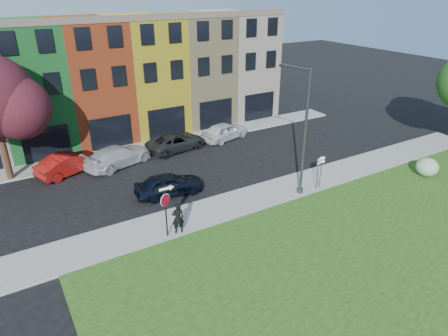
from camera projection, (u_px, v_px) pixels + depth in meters
ground at (279, 222)px, 23.34m from camera, size 120.00×120.00×0.00m
sidewalk_near at (275, 192)px, 26.58m from camera, size 40.00×3.00×0.12m
sidewalk_far at (141, 148)px, 33.60m from camera, size 40.00×2.40×0.12m
rowhouse_block at (117, 76)px, 36.57m from camera, size 30.00×10.12×10.00m
stop_sign at (165, 201)px, 20.94m from camera, size 1.05×0.11×3.09m
man at (178, 218)px, 21.80m from camera, size 0.81×0.66×1.83m
sedan_near at (169, 184)px, 26.05m from camera, size 2.68×4.78×1.51m
parked_car_red at (69, 163)px, 29.03m from camera, size 4.86×5.87×1.57m
parked_car_silver at (118, 156)px, 30.28m from camera, size 5.61×6.76×1.56m
parked_car_dark at (177, 142)px, 33.15m from camera, size 3.90×5.81×1.42m
parked_car_white at (225, 131)px, 35.34m from camera, size 3.97×5.44×1.56m
street_lamp at (302, 133)px, 24.82m from camera, size 0.69×2.57×8.12m
parking_sign_a at (321, 168)px, 26.41m from camera, size 0.30×0.16×2.38m
parking_sign_b at (318, 169)px, 26.30m from camera, size 0.32×0.11×2.33m
shrub at (427, 167)px, 28.49m from camera, size 1.55×1.55×1.32m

